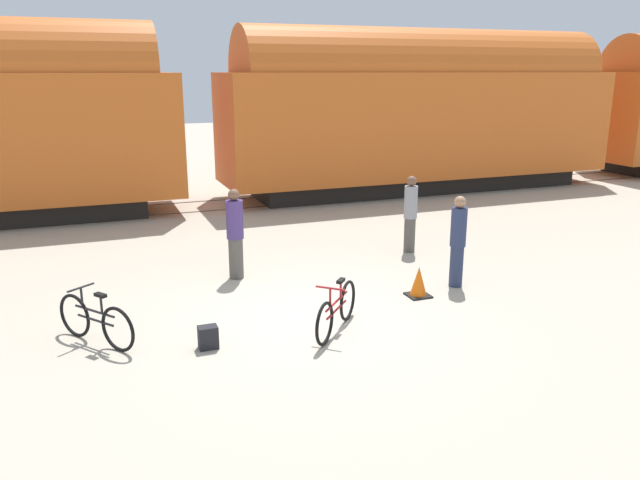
{
  "coord_description": "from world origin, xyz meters",
  "views": [
    {
      "loc": [
        -3.31,
        -8.97,
        3.93
      ],
      "look_at": [
        0.41,
        0.72,
        1.1
      ],
      "focal_mm": 35.0,
      "sensor_mm": 36.0,
      "label": 1
    }
  ],
  "objects_px": {
    "bicycle_black": "(96,321)",
    "person_in_navy": "(458,241)",
    "person_in_grey": "(410,213)",
    "person_in_purple": "(235,234)",
    "traffic_cone": "(419,283)",
    "backpack": "(208,337)",
    "bicycle_maroon": "(337,310)",
    "freight_train": "(200,112)"
  },
  "relations": [
    {
      "from": "freight_train",
      "to": "backpack",
      "type": "distance_m",
      "value": 10.4
    },
    {
      "from": "backpack",
      "to": "bicycle_maroon",
      "type": "bearing_deg",
      "value": -3.33
    },
    {
      "from": "bicycle_maroon",
      "to": "person_in_grey",
      "type": "height_order",
      "value": "person_in_grey"
    },
    {
      "from": "person_in_purple",
      "to": "freight_train",
      "type": "bearing_deg",
      "value": -83.48
    },
    {
      "from": "traffic_cone",
      "to": "person_in_navy",
      "type": "bearing_deg",
      "value": 14.03
    },
    {
      "from": "freight_train",
      "to": "traffic_cone",
      "type": "xyz_separation_m",
      "value": [
        2.13,
        -9.09,
        -2.5
      ]
    },
    {
      "from": "bicycle_maroon",
      "to": "person_in_navy",
      "type": "distance_m",
      "value": 3.18
    },
    {
      "from": "person_in_grey",
      "to": "backpack",
      "type": "distance_m",
      "value": 6.26
    },
    {
      "from": "bicycle_black",
      "to": "traffic_cone",
      "type": "height_order",
      "value": "bicycle_black"
    },
    {
      "from": "person_in_purple",
      "to": "traffic_cone",
      "type": "distance_m",
      "value": 3.61
    },
    {
      "from": "person_in_navy",
      "to": "bicycle_maroon",
      "type": "bearing_deg",
      "value": -100.37
    },
    {
      "from": "traffic_cone",
      "to": "backpack",
      "type": "bearing_deg",
      "value": -168.34
    },
    {
      "from": "person_in_grey",
      "to": "backpack",
      "type": "height_order",
      "value": "person_in_grey"
    },
    {
      "from": "person_in_purple",
      "to": "backpack",
      "type": "height_order",
      "value": "person_in_purple"
    },
    {
      "from": "person_in_navy",
      "to": "backpack",
      "type": "height_order",
      "value": "person_in_navy"
    },
    {
      "from": "person_in_grey",
      "to": "backpack",
      "type": "xyz_separation_m",
      "value": [
        -5.2,
        -3.41,
        -0.71
      ]
    },
    {
      "from": "person_in_navy",
      "to": "backpack",
      "type": "relative_size",
      "value": 5.08
    },
    {
      "from": "bicycle_maroon",
      "to": "person_in_purple",
      "type": "distance_m",
      "value": 3.27
    },
    {
      "from": "person_in_purple",
      "to": "traffic_cone",
      "type": "height_order",
      "value": "person_in_purple"
    },
    {
      "from": "bicycle_black",
      "to": "person_in_navy",
      "type": "height_order",
      "value": "person_in_navy"
    },
    {
      "from": "person_in_grey",
      "to": "backpack",
      "type": "bearing_deg",
      "value": 24.91
    },
    {
      "from": "freight_train",
      "to": "bicycle_black",
      "type": "height_order",
      "value": "freight_train"
    },
    {
      "from": "person_in_grey",
      "to": "traffic_cone",
      "type": "relative_size",
      "value": 3.11
    },
    {
      "from": "person_in_navy",
      "to": "bicycle_black",
      "type": "bearing_deg",
      "value": -119.48
    },
    {
      "from": "bicycle_maroon",
      "to": "traffic_cone",
      "type": "relative_size",
      "value": 2.32
    },
    {
      "from": "bicycle_maroon",
      "to": "freight_train",
      "type": "bearing_deg",
      "value": 90.88
    },
    {
      "from": "person_in_grey",
      "to": "traffic_cone",
      "type": "bearing_deg",
      "value": 56.05
    },
    {
      "from": "bicycle_maroon",
      "to": "backpack",
      "type": "relative_size",
      "value": 3.75
    },
    {
      "from": "freight_train",
      "to": "traffic_cone",
      "type": "height_order",
      "value": "freight_train"
    },
    {
      "from": "person_in_grey",
      "to": "person_in_navy",
      "type": "distance_m",
      "value": 2.38
    },
    {
      "from": "person_in_purple",
      "to": "person_in_grey",
      "type": "relative_size",
      "value": 1.03
    },
    {
      "from": "bicycle_maroon",
      "to": "person_in_navy",
      "type": "relative_size",
      "value": 0.74
    },
    {
      "from": "backpack",
      "to": "traffic_cone",
      "type": "distance_m",
      "value": 4.04
    },
    {
      "from": "person_in_purple",
      "to": "bicycle_black",
      "type": "bearing_deg",
      "value": 52.35
    },
    {
      "from": "bicycle_black",
      "to": "bicycle_maroon",
      "type": "bearing_deg",
      "value": -13.85
    },
    {
      "from": "person_in_grey",
      "to": "person_in_navy",
      "type": "bearing_deg",
      "value": 74.07
    },
    {
      "from": "bicycle_maroon",
      "to": "bicycle_black",
      "type": "xyz_separation_m",
      "value": [
        -3.49,
        0.86,
        0.01
      ]
    },
    {
      "from": "person_in_grey",
      "to": "person_in_purple",
      "type": "bearing_deg",
      "value": -2.5
    },
    {
      "from": "person_in_purple",
      "to": "person_in_grey",
      "type": "distance_m",
      "value": 4.07
    },
    {
      "from": "bicycle_maroon",
      "to": "traffic_cone",
      "type": "xyz_separation_m",
      "value": [
        1.98,
        0.93,
        -0.1
      ]
    },
    {
      "from": "bicycle_maroon",
      "to": "traffic_cone",
      "type": "height_order",
      "value": "bicycle_maroon"
    },
    {
      "from": "bicycle_maroon",
      "to": "backpack",
      "type": "height_order",
      "value": "bicycle_maroon"
    }
  ]
}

